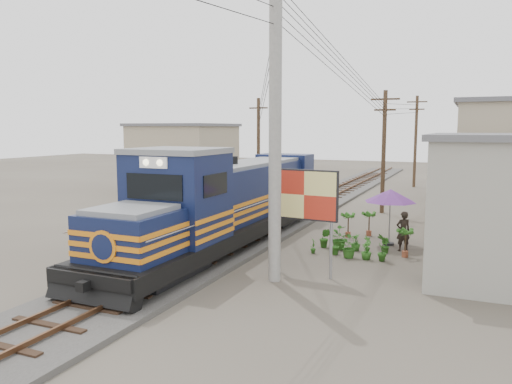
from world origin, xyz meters
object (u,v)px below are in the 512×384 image
at_px(billboard, 305,198).
at_px(market_umbrella, 390,196).
at_px(locomotive, 227,204).
at_px(vendor, 403,231).

height_order(billboard, market_umbrella, billboard).
relative_size(locomotive, market_umbrella, 6.94).
bearing_deg(vendor, market_umbrella, -83.63).
relative_size(locomotive, billboard, 4.64).
distance_m(locomotive, vendor, 7.17).
height_order(locomotive, vendor, locomotive).
relative_size(market_umbrella, vendor, 1.48).
relative_size(billboard, market_umbrella, 1.50).
xyz_separation_m(locomotive, market_umbrella, (6.13, 2.91, 0.31)).
xyz_separation_m(billboard, market_umbrella, (1.95, 5.54, -0.53)).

